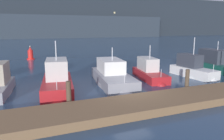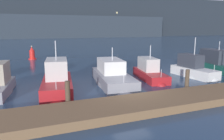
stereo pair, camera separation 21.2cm
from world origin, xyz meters
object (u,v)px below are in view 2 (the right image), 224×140
Objects in this scene: motorboat_berth_5 at (150,76)px; channel_buoy at (32,54)px; motorboat_berth_4 at (112,80)px; motorboat_berth_6 at (193,73)px; motorboat_berth_3 at (57,85)px; motorboat_berth_7 at (217,67)px.

channel_buoy is at bearing 119.04° from motorboat_berth_5.
motorboat_berth_6 reaches higher than motorboat_berth_4.
motorboat_berth_3 reaches higher than motorboat_berth_7.
motorboat_berth_3 is 16.84m from motorboat_berth_7.
motorboat_berth_3 is at bearing -174.46° from motorboat_berth_7.
motorboat_berth_3 is 3.25× the size of channel_buoy.
motorboat_berth_6 is (7.89, -0.37, 0.05)m from motorboat_berth_4.
motorboat_berth_5 is (3.69, 0.35, -0.03)m from motorboat_berth_4.
motorboat_berth_4 is at bearing 177.31° from motorboat_berth_6.
motorboat_berth_3 is at bearing -178.77° from motorboat_berth_6.
motorboat_berth_4 is 1.45× the size of motorboat_berth_6.
motorboat_berth_4 is at bearing 8.10° from motorboat_berth_3.
motorboat_berth_7 reaches higher than motorboat_berth_4.
motorboat_berth_6 reaches higher than motorboat_berth_3.
motorboat_berth_5 is (8.15, 0.99, -0.14)m from motorboat_berth_3.
motorboat_berth_4 is 1.30× the size of motorboat_berth_5.
motorboat_berth_7 reaches higher than channel_buoy.
channel_buoy is at bearing 138.05° from motorboat_berth_7.
motorboat_berth_7 is at bearing 4.23° from motorboat_berth_5.
motorboat_berth_6 reaches higher than motorboat_berth_5.
motorboat_berth_6 is 2.63× the size of channel_buoy.
motorboat_berth_7 is at bearing 17.11° from motorboat_berth_6.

